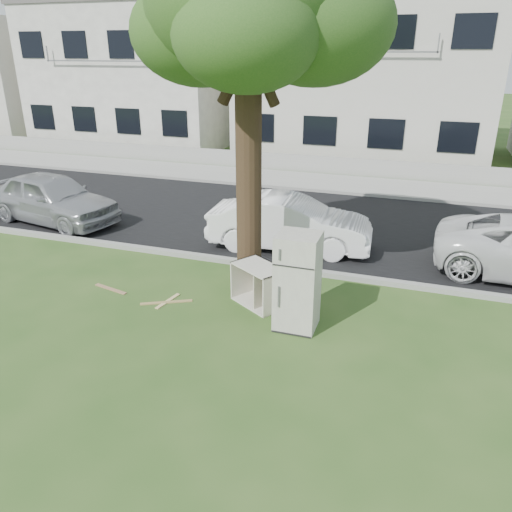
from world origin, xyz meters
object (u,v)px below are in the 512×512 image
(cabinet, at_px, (259,285))
(car_center, at_px, (290,223))
(fridge, at_px, (297,282))
(car_left, at_px, (52,198))

(cabinet, distance_m, car_center, 3.19)
(fridge, relative_size, cabinet, 1.72)
(car_center, bearing_deg, car_left, 86.96)
(fridge, distance_m, car_center, 3.98)
(cabinet, bearing_deg, fridge, -1.33)
(car_left, bearing_deg, fridge, -102.51)
(car_center, distance_m, car_left, 7.21)
(car_center, bearing_deg, fridge, -167.40)
(fridge, bearing_deg, car_center, 106.90)
(cabinet, bearing_deg, car_center, 126.90)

